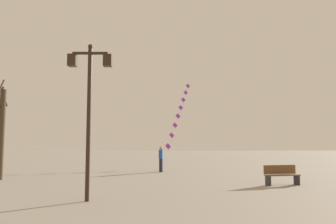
# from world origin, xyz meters

# --- Properties ---
(ground_plane) EXTENTS (160.00, 160.00, 0.00)m
(ground_plane) POSITION_xyz_m (0.00, 20.00, 0.00)
(ground_plane) COLOR gray
(twin_lantern_lamp_post) EXTENTS (1.46, 0.28, 5.20)m
(twin_lantern_lamp_post) POSITION_xyz_m (-1.51, 9.03, 3.58)
(twin_lantern_lamp_post) COLOR black
(twin_lantern_lamp_post) RESTS_ON ground_plane
(kite_train) EXTENTS (2.95, 10.29, 8.12)m
(kite_train) POSITION_xyz_m (2.23, 27.86, 4.37)
(kite_train) COLOR brown
(kite_train) RESTS_ON ground_plane
(kite_flyer) EXTENTS (0.31, 0.63, 1.71)m
(kite_flyer) POSITION_xyz_m (0.78, 20.72, 0.90)
(kite_flyer) COLOR #1E1E2D
(kite_flyer) RESTS_ON ground_plane
(bare_tree) EXTENTS (1.26, 1.86, 5.27)m
(bare_tree) POSITION_xyz_m (-7.61, 15.76, 2.62)
(bare_tree) COLOR #423323
(bare_tree) RESTS_ON ground_plane
(park_bench) EXTENTS (1.66, 0.78, 0.89)m
(park_bench) POSITION_xyz_m (6.29, 13.29, 0.45)
(park_bench) COLOR brown
(park_bench) RESTS_ON ground_plane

